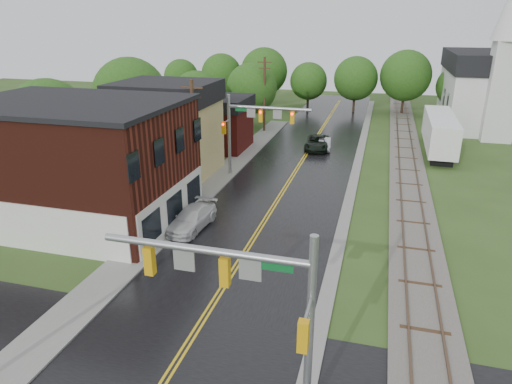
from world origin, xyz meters
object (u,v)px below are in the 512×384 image
at_px(tree_left_b, 131,97).
at_px(tree_left_c, 198,98).
at_px(tree_left_e, 253,90).
at_px(church, 491,82).
at_px(brick_building, 77,162).
at_px(utility_pole_b, 194,135).
at_px(traffic_signal_near, 247,289).
at_px(pickup_white, 192,219).
at_px(semi_trailer, 440,131).
at_px(suv_dark, 317,143).
at_px(sedan_silver, 325,144).
at_px(utility_pole_c, 264,93).
at_px(tree_left_a, 50,121).
at_px(traffic_signal_far, 252,121).

relative_size(tree_left_b, tree_left_c, 1.27).
distance_m(tree_left_b, tree_left_e, 16.67).
bearing_deg(church, brick_building, -129.98).
bearing_deg(utility_pole_b, tree_left_e, 94.90).
bearing_deg(brick_building, traffic_signal_near, -39.17).
relative_size(utility_pole_b, tree_left_c, 1.18).
distance_m(tree_left_e, pickup_white, 31.02).
height_order(tree_left_e, semi_trailer, tree_left_e).
distance_m(suv_dark, sedan_silver, 0.81).
bearing_deg(semi_trailer, pickup_white, -126.07).
relative_size(church, utility_pole_b, 2.22).
bearing_deg(semi_trailer, tree_left_c, 179.49).
bearing_deg(brick_building, tree_left_e, 83.29).
height_order(traffic_signal_near, tree_left_e, tree_left_e).
bearing_deg(sedan_silver, utility_pole_c, 136.80).
height_order(utility_pole_b, tree_left_a, utility_pole_b).
bearing_deg(tree_left_b, tree_left_e, 57.26).
bearing_deg(tree_left_c, traffic_signal_near, -65.44).
bearing_deg(utility_pole_c, utility_pole_b, -90.00).
xyz_separation_m(tree_left_c, sedan_silver, (15.43, -2.27, -3.91)).
height_order(brick_building, suv_dark, brick_building).
xyz_separation_m(traffic_signal_far, tree_left_c, (-10.38, 12.90, -0.46)).
bearing_deg(tree_left_b, traffic_signal_far, -18.81).
xyz_separation_m(utility_pole_b, tree_left_c, (-7.05, 17.90, -0.21)).
bearing_deg(tree_left_a, utility_pole_c, 59.45).
distance_m(utility_pole_b, sedan_silver, 18.21).
bearing_deg(traffic_signal_near, tree_left_e, 105.68).
bearing_deg(semi_trailer, tree_left_a, -151.75).
bearing_deg(utility_pole_c, tree_left_b, -132.39).
bearing_deg(tree_left_e, utility_pole_b, -85.10).
distance_m(traffic_signal_far, sedan_silver, 12.56).
height_order(traffic_signal_far, tree_left_c, tree_left_c).
bearing_deg(traffic_signal_near, traffic_signal_far, 105.52).
relative_size(tree_left_e, pickup_white, 1.69).
distance_m(church, traffic_signal_far, 35.59).
xyz_separation_m(tree_left_c, tree_left_e, (5.00, 6.00, 0.30)).
relative_size(tree_left_b, sedan_silver, 2.65).
bearing_deg(tree_left_a, brick_building, -43.13).
xyz_separation_m(traffic_signal_near, pickup_white, (-7.90, 13.47, -4.27)).
xyz_separation_m(tree_left_a, pickup_white, (15.42, -6.43, -4.41)).
bearing_deg(suv_dark, tree_left_a, -146.48).
relative_size(utility_pole_c, tree_left_a, 1.04).
distance_m(traffic_signal_near, tree_left_c, 41.67).
bearing_deg(suv_dark, tree_left_e, 135.34).
distance_m(church, sedan_silver, 25.02).
bearing_deg(utility_pole_c, suv_dark, -40.72).
xyz_separation_m(church, semi_trailer, (-6.80, -14.08, -3.52)).
bearing_deg(traffic_signal_near, brick_building, 140.83).
relative_size(utility_pole_b, sedan_silver, 2.47).
relative_size(church, tree_left_b, 2.06).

